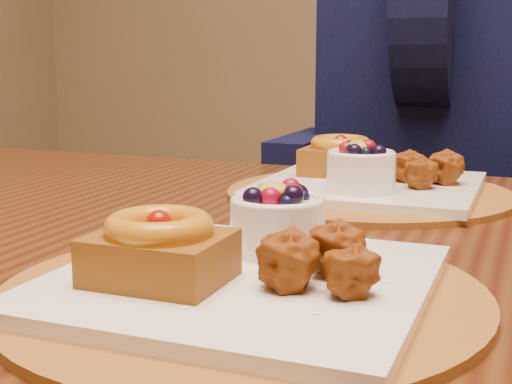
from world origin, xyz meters
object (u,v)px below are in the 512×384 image
at_px(diner, 432,90).
at_px(dining_table, 321,303).
at_px(place_setting_far, 367,180).
at_px(chair_far, 399,256).
at_px(place_setting_near, 242,270).

bearing_deg(diner, dining_table, -73.27).
bearing_deg(diner, place_setting_far, -73.92).
relative_size(dining_table, chair_far, 1.75).
bearing_deg(place_setting_near, chair_far, 93.23).
distance_m(dining_table, diner, 0.73).
height_order(dining_table, place_setting_far, place_setting_far).
bearing_deg(dining_table, chair_far, 94.22).
height_order(place_setting_near, chair_far, chair_far).
bearing_deg(place_setting_near, dining_table, 89.46).
bearing_deg(chair_far, diner, -56.91).
bearing_deg(place_setting_far, chair_far, 95.51).
height_order(place_setting_far, chair_far, chair_far).
xyz_separation_m(dining_table, place_setting_near, (-0.00, -0.22, 0.10)).
bearing_deg(dining_table, diner, 89.16).
xyz_separation_m(place_setting_near, place_setting_far, (-0.00, 0.43, 0.00)).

